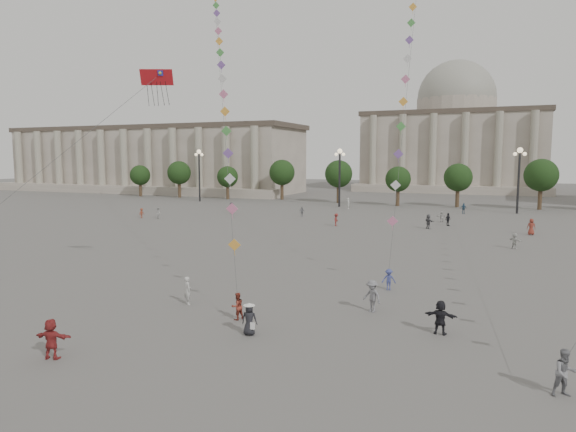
% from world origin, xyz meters
% --- Properties ---
extents(ground, '(360.00, 360.00, 0.00)m').
position_xyz_m(ground, '(0.00, 0.00, 0.00)').
color(ground, '#524F4D').
rests_on(ground, ground).
extents(hall_west, '(84.00, 26.22, 17.20)m').
position_xyz_m(hall_west, '(-75.00, 93.89, 8.43)').
color(hall_west, gray).
rests_on(hall_west, ground).
extents(hall_central, '(48.30, 34.30, 35.50)m').
position_xyz_m(hall_central, '(0.00, 129.22, 14.23)').
color(hall_central, gray).
rests_on(hall_central, ground).
extents(tree_row, '(137.12, 5.12, 8.00)m').
position_xyz_m(tree_row, '(0.00, 78.00, 5.39)').
color(tree_row, '#3C2B1E').
rests_on(tree_row, ground).
extents(lamp_post_far_west, '(2.00, 0.90, 10.65)m').
position_xyz_m(lamp_post_far_west, '(-45.00, 70.00, 7.35)').
color(lamp_post_far_west, '#262628').
rests_on(lamp_post_far_west, ground).
extents(lamp_post_mid_west, '(2.00, 0.90, 10.65)m').
position_xyz_m(lamp_post_mid_west, '(-15.00, 70.00, 7.35)').
color(lamp_post_mid_west, '#262628').
rests_on(lamp_post_mid_west, ground).
extents(lamp_post_mid_east, '(2.00, 0.90, 10.65)m').
position_xyz_m(lamp_post_mid_east, '(15.00, 70.00, 7.35)').
color(lamp_post_mid_east, '#262628').
rests_on(lamp_post_mid_east, ground).
extents(person_crowd_0, '(1.08, 0.76, 1.71)m').
position_xyz_m(person_crowd_0, '(6.98, 66.56, 0.85)').
color(person_crowd_0, '#30516D').
rests_on(person_crowd_0, ground).
extents(person_crowd_1, '(0.96, 1.00, 1.62)m').
position_xyz_m(person_crowd_1, '(-34.66, 42.24, 0.81)').
color(person_crowd_1, '#B8B8B3').
rests_on(person_crowd_1, ground).
extents(person_crowd_2, '(0.72, 1.05, 1.49)m').
position_xyz_m(person_crowd_2, '(-37.29, 41.64, 0.74)').
color(person_crowd_2, brown).
rests_on(person_crowd_2, ground).
extents(person_crowd_3, '(1.68, 0.61, 1.79)m').
position_xyz_m(person_crowd_3, '(9.78, 6.12, 0.89)').
color(person_crowd_3, black).
rests_on(person_crowd_3, ground).
extents(person_crowd_4, '(1.38, 1.22, 1.51)m').
position_xyz_m(person_crowd_4, '(4.86, 54.01, 0.76)').
color(person_crowd_4, beige).
rests_on(person_crowd_4, ground).
extents(person_crowd_6, '(1.43, 1.21, 1.92)m').
position_xyz_m(person_crowd_6, '(5.62, 8.55, 0.96)').
color(person_crowd_6, slate).
rests_on(person_crowd_6, ground).
extents(person_crowd_7, '(1.39, 1.36, 1.59)m').
position_xyz_m(person_crowd_7, '(13.89, 34.78, 0.80)').
color(person_crowd_7, beige).
rests_on(person_crowd_7, ground).
extents(person_crowd_10, '(0.69, 0.83, 1.94)m').
position_xyz_m(person_crowd_10, '(-12.37, 66.84, 0.97)').
color(person_crowd_10, silver).
rests_on(person_crowd_10, ground).
extents(person_crowd_12, '(1.55, 1.66, 1.86)m').
position_xyz_m(person_crowd_12, '(4.04, 46.30, 0.93)').
color(person_crowd_12, '#57575B').
rests_on(person_crowd_12, ground).
extents(person_crowd_13, '(0.74, 0.74, 1.73)m').
position_xyz_m(person_crowd_13, '(-5.36, 5.78, 0.87)').
color(person_crowd_13, '#B7B6B2').
rests_on(person_crowd_13, ground).
extents(person_crowd_16, '(0.97, 0.64, 1.54)m').
position_xyz_m(person_crowd_16, '(-15.57, 52.22, 0.77)').
color(person_crowd_16, slate).
rests_on(person_crowd_16, ground).
extents(person_crowd_17, '(0.64, 1.09, 1.68)m').
position_xyz_m(person_crowd_17, '(-7.60, 44.21, 0.84)').
color(person_crowd_17, maroon).
rests_on(person_crowd_17, ground).
extents(person_crowd_18, '(0.99, 0.69, 1.95)m').
position_xyz_m(person_crowd_18, '(15.91, 45.49, 0.97)').
color(person_crowd_18, maroon).
rests_on(person_crowd_18, ground).
extents(person_crowd_19, '(1.29, 1.33, 1.82)m').
position_xyz_m(person_crowd_19, '(-27.69, 52.08, 0.91)').
color(person_crowd_19, '#222228').
rests_on(person_crowd_19, ground).
extents(person_crowd_21, '(0.87, 1.07, 1.71)m').
position_xyz_m(person_crowd_21, '(6.08, 50.17, 0.85)').
color(person_crowd_21, black).
rests_on(person_crowd_21, ground).
extents(tourist_2, '(1.81, 0.91, 1.86)m').
position_xyz_m(tourist_2, '(-6.15, -4.01, 0.93)').
color(tourist_2, maroon).
rests_on(tourist_2, ground).
extents(kite_flyer_0, '(0.88, 0.94, 1.55)m').
position_xyz_m(kite_flyer_0, '(-1.04, 4.21, 0.78)').
color(kite_flyer_0, maroon).
rests_on(kite_flyer_0, ground).
extents(kite_flyer_1, '(1.06, 0.76, 1.48)m').
position_xyz_m(kite_flyer_1, '(5.53, 13.94, 0.74)').
color(kite_flyer_1, '#3A4283').
rests_on(kite_flyer_1, ground).
extents(kite_flyer_2, '(1.12, 1.02, 1.86)m').
position_xyz_m(kite_flyer_2, '(14.94, 0.76, 0.93)').
color(kite_flyer_2, slate).
rests_on(kite_flyer_2, ground).
extents(hat_person, '(0.90, 0.68, 1.69)m').
position_xyz_m(hat_person, '(0.72, 2.24, 0.87)').
color(hat_person, black).
rests_on(hat_person, ground).
extents(dragon_kite, '(4.09, 8.39, 20.95)m').
position_xyz_m(dragon_kite, '(-9.69, 8.80, 13.70)').
color(dragon_kite, '#AB1218').
rests_on(dragon_kite, ground).
extents(kite_train_west, '(29.30, 46.05, 68.83)m').
position_xyz_m(kite_train_west, '(-16.37, 28.80, 23.65)').
color(kite_train_west, '#3F3F3F').
rests_on(kite_train_west, ground).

